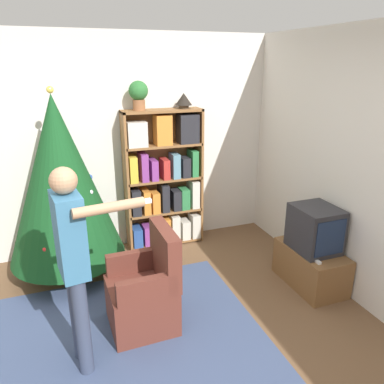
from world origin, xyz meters
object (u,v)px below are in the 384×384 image
christmas_tree (61,180)px  armchair (146,293)px  television (315,229)px  table_lamp (184,100)px  potted_plant (138,93)px  bookshelf (164,182)px  standing_person (74,256)px

christmas_tree → armchair: bearing=-62.9°
television → christmas_tree: 2.67m
television → table_lamp: bearing=121.4°
christmas_tree → television: bearing=-25.4°
potted_plant → table_lamp: (0.54, 0.00, -0.09)m
bookshelf → armchair: (-0.62, -1.50, -0.51)m
armchair → potted_plant: 2.22m
bookshelf → potted_plant: (-0.27, 0.01, 1.09)m
bookshelf → table_lamp: bearing=1.9°
television → table_lamp: size_ratio=2.36×
table_lamp → christmas_tree: bearing=-166.8°
armchair → bookshelf: bearing=156.5°
television → christmas_tree: size_ratio=0.23×
table_lamp → standing_person: bearing=-129.0°
bookshelf → standing_person: size_ratio=1.08×
bookshelf → christmas_tree: bearing=-164.4°
television → standing_person: size_ratio=0.29×
bookshelf → standing_person: bearing=-123.6°
standing_person → potted_plant: 2.24m
armchair → table_lamp: (0.89, 1.51, 1.51)m
armchair → potted_plant: potted_plant is taller
armchair → standing_person: size_ratio=0.57×
armchair → potted_plant: size_ratio=2.80×
bookshelf → table_lamp: (0.27, 0.01, 1.00)m
christmas_tree → potted_plant: potted_plant is taller
standing_person → potted_plant: (0.91, 1.80, 0.97)m
television → standing_person: (-2.36, -0.32, 0.30)m
bookshelf → standing_person: (-1.19, -1.79, 0.12)m
table_lamp → potted_plant: bearing=180.0°
television → standing_person: standing_person is taller
christmas_tree → standing_person: (0.02, -1.45, -0.14)m
television → armchair: bearing=-179.1°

